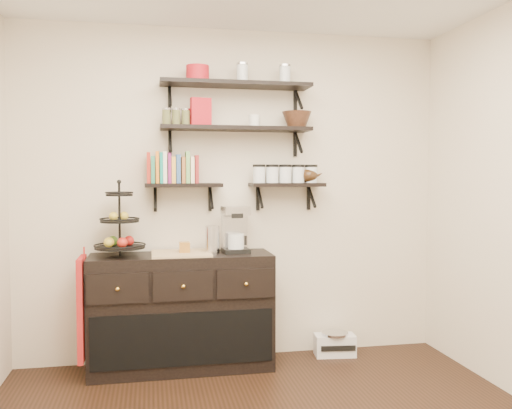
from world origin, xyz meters
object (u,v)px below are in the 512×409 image
object	(u,v)px
coffee_maker	(235,230)
radio	(335,344)
fruit_stand	(120,231)
sideboard	(182,311)

from	to	relation	value
coffee_maker	radio	world-z (taller)	coffee_maker
fruit_stand	sideboard	bearing A→B (deg)	-0.53
fruit_stand	radio	xyz separation A→B (m)	(1.73, 0.05, -0.99)
sideboard	coffee_maker	distance (m)	0.76
fruit_stand	radio	world-z (taller)	fruit_stand
sideboard	fruit_stand	distance (m)	0.79
coffee_maker	radio	xyz separation A→B (m)	(0.85, 0.03, -0.98)
coffee_maker	radio	size ratio (longest dim) A/B	1.05
sideboard	coffee_maker	bearing A→B (deg)	3.36
sideboard	coffee_maker	size ratio (longest dim) A/B	3.80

